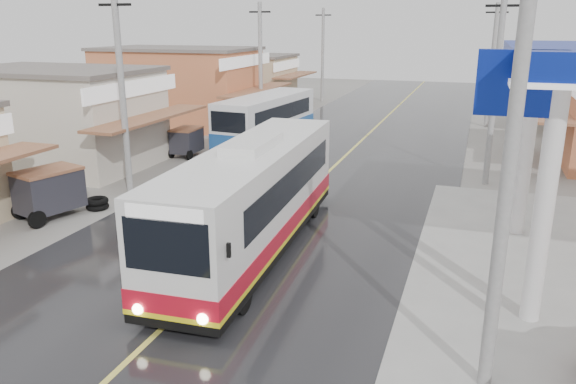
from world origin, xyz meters
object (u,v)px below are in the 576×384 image
(second_bus, at_px, (266,119))
(tricycle_near, at_px, (49,190))
(tyre_stack, at_px, (97,203))
(coach_bus, at_px, (254,198))
(cyclist, at_px, (202,195))
(tricycle_far, at_px, (186,140))

(second_bus, distance_m, tricycle_near, 14.39)
(second_bus, bearing_deg, tyre_stack, -93.13)
(coach_bus, height_order, tricycle_near, coach_bus)
(cyclist, height_order, tricycle_near, cyclist)
(coach_bus, bearing_deg, tricycle_near, 174.59)
(second_bus, distance_m, tyre_stack, 12.97)
(coach_bus, bearing_deg, tyre_stack, 163.74)
(tricycle_near, height_order, tyre_stack, tricycle_near)
(second_bus, bearing_deg, tricycle_far, -122.26)
(tyre_stack, bearing_deg, cyclist, 14.15)
(coach_bus, distance_m, tricycle_near, 8.11)
(second_bus, xyz_separation_m, tyre_stack, (-1.98, -12.75, -1.31))
(tricycle_near, xyz_separation_m, tyre_stack, (0.97, 1.33, -0.81))
(coach_bus, xyz_separation_m, tricycle_near, (-8.08, 0.40, -0.65))
(cyclist, distance_m, tyre_stack, 4.06)
(second_bus, xyz_separation_m, tricycle_far, (-3.01, -3.85, -0.67))
(tricycle_far, relative_size, tyre_stack, 2.33)
(coach_bus, xyz_separation_m, second_bus, (-5.13, 14.47, -0.14))
(cyclist, bearing_deg, second_bus, 83.55)
(coach_bus, height_order, second_bus, coach_bus)
(second_bus, height_order, cyclist, second_bus)
(coach_bus, height_order, cyclist, coach_bus)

